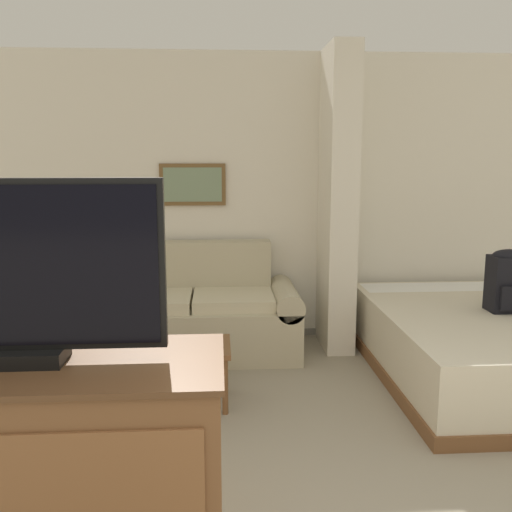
# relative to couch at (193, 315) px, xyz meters

# --- Properties ---
(wall_back) EXTENTS (6.42, 0.16, 2.60)m
(wall_back) POSITION_rel_couch_xyz_m (0.72, 0.48, 0.96)
(wall_back) COLOR silver
(wall_back) RESTS_ON ground_plane
(wall_partition_pillar) EXTENTS (0.24, 0.62, 2.60)m
(wall_partition_pillar) POSITION_rel_couch_xyz_m (1.26, 0.11, 0.97)
(wall_partition_pillar) COLOR silver
(wall_partition_pillar) RESTS_ON ground_plane
(couch) EXTENTS (1.82, 0.84, 0.93)m
(couch) POSITION_rel_couch_xyz_m (0.00, 0.00, 0.00)
(couch) COLOR #B7AD8E
(couch) RESTS_ON ground_plane
(coffee_table) EXTENTS (0.76, 0.46, 0.42)m
(coffee_table) POSITION_rel_couch_xyz_m (-0.08, -1.05, 0.03)
(coffee_table) COLOR brown
(coffee_table) RESTS_ON ground_plane
(side_table) EXTENTS (0.43, 0.43, 0.57)m
(side_table) POSITION_rel_couch_xyz_m (-1.09, -0.06, 0.13)
(side_table) COLOR brown
(side_table) RESTS_ON ground_plane
(table_lamp) EXTENTS (0.35, 0.35, 0.40)m
(table_lamp) POSITION_rel_couch_xyz_m (-1.09, -0.06, 0.51)
(table_lamp) COLOR tan
(table_lamp) RESTS_ON side_table
(tv_dresser) EXTENTS (1.29, 0.55, 1.01)m
(tv_dresser) POSITION_rel_couch_xyz_m (-0.40, -2.95, 0.17)
(tv_dresser) COLOR brown
(tv_dresser) RESTS_ON ground_plane
(tv) EXTENTS (0.91, 0.16, 0.61)m
(tv) POSITION_rel_couch_xyz_m (-0.40, -2.95, 0.99)
(tv) COLOR black
(tv) RESTS_ON tv_dresser
(bed) EXTENTS (1.84, 2.20, 0.52)m
(bed) POSITION_rel_couch_xyz_m (2.37, -0.72, -0.07)
(bed) COLOR brown
(bed) RESTS_ON ground_plane
(backpack) EXTENTS (0.27, 0.23, 0.48)m
(backpack) POSITION_rel_couch_xyz_m (2.41, -0.71, 0.43)
(backpack) COLOR black
(backpack) RESTS_ON bed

